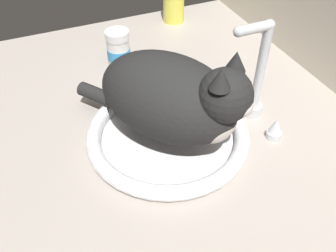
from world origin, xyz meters
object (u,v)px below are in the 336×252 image
at_px(faucet, 256,84).
at_px(sink_basin, 168,135).
at_px(soap_pump_bottle, 174,3).
at_px(pill_bottle, 118,49).
at_px(cat, 176,98).

bearing_deg(faucet, sink_basin, -90.00).
xyz_separation_m(sink_basin, faucet, (-0.00, 0.20, 0.07)).
xyz_separation_m(soap_pump_bottle, pill_bottle, (0.17, -0.23, -0.01)).
distance_m(sink_basin, faucet, 0.22).
height_order(faucet, cat, cat).
relative_size(sink_basin, pill_bottle, 3.60).
xyz_separation_m(faucet, cat, (0.01, -0.19, 0.03)).
xyz_separation_m(sink_basin, pill_bottle, (-0.33, -0.00, 0.03)).
distance_m(faucet, cat, 0.20).
xyz_separation_m(sink_basin, soap_pump_bottle, (-0.50, 0.23, 0.04)).
relative_size(cat, soap_pump_bottle, 2.37).
relative_size(sink_basin, faucet, 1.47).
height_order(cat, pill_bottle, cat).
height_order(faucet, soap_pump_bottle, faucet).
distance_m(sink_basin, soap_pump_bottle, 0.55).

